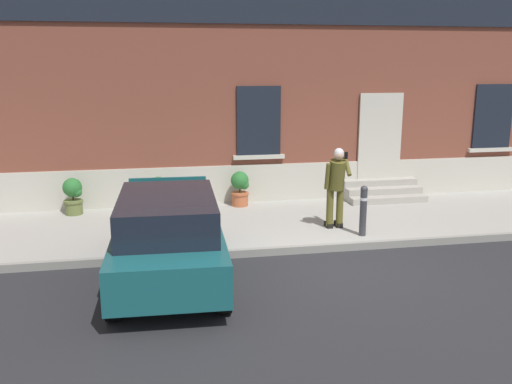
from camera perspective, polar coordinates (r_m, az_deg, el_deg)
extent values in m
plane|color=#232326|center=(10.11, 8.12, -7.85)|extent=(80.00, 80.00, 0.00)
cube|color=#99968E|center=(12.63, 4.08, -3.10)|extent=(24.00, 3.60, 0.15)
cube|color=gray|center=(10.92, 6.56, -5.77)|extent=(24.00, 0.12, 0.15)
cube|color=brown|center=(14.55, 1.76, 13.73)|extent=(24.00, 1.40, 7.50)
cube|color=#BCB7A8|center=(14.18, 2.30, 0.72)|extent=(24.00, 0.08, 1.10)
cube|color=brown|center=(14.81, 12.58, 5.38)|extent=(1.00, 0.08, 2.10)
cube|color=#BCB7A8|center=(14.78, 12.62, 5.57)|extent=(1.16, 0.06, 2.24)
cube|color=black|center=(13.81, 0.28, 7.33)|extent=(1.10, 0.06, 1.70)
cube|color=#BCB7A8|center=(13.90, 0.30, 3.62)|extent=(1.30, 0.12, 0.10)
cube|color=black|center=(16.28, 23.18, 7.17)|extent=(1.10, 0.06, 1.70)
cube|color=#BCB7A8|center=(16.35, 22.95, 4.02)|extent=(1.30, 0.12, 0.10)
cube|color=#9E998E|center=(14.38, 13.49, -0.78)|extent=(2.00, 0.32, 0.16)
cube|color=#9E998E|center=(14.64, 13.00, -0.18)|extent=(2.00, 0.32, 0.32)
cube|color=#9E998E|center=(14.91, 12.53, 0.40)|extent=(2.00, 0.32, 0.48)
cube|color=#165156|center=(9.45, -8.98, -5.39)|extent=(1.90, 4.06, 0.64)
cube|color=black|center=(9.14, -9.11, -2.12)|extent=(1.63, 2.46, 0.56)
cube|color=black|center=(11.44, -8.89, -3.25)|extent=(1.67, 0.16, 0.20)
cube|color=yellow|center=(11.39, -8.92, -2.38)|extent=(0.52, 0.04, 0.12)
cube|color=#B21414|center=(11.36, -12.78, -1.25)|extent=(0.16, 0.05, 0.18)
cube|color=#B21414|center=(11.34, -5.15, -0.99)|extent=(0.16, 0.05, 0.18)
cube|color=#165156|center=(11.00, -9.03, -0.04)|extent=(1.49, 0.12, 0.60)
cylinder|color=black|center=(8.31, -14.52, -10.69)|extent=(0.22, 0.61, 0.60)
cylinder|color=black|center=(8.28, -3.35, -10.35)|extent=(0.22, 0.61, 0.60)
cylinder|color=black|center=(10.92, -13.07, -4.79)|extent=(0.22, 0.61, 0.60)
cylinder|color=black|center=(10.90, -4.69, -4.51)|extent=(0.22, 0.61, 0.60)
cylinder|color=#333338|center=(11.47, 10.96, -2.14)|extent=(0.14, 0.14, 0.95)
sphere|color=#333338|center=(11.35, 11.07, 0.28)|extent=(0.15, 0.15, 0.15)
cylinder|color=silver|center=(11.39, 11.02, -0.70)|extent=(0.15, 0.15, 0.06)
cylinder|color=#333338|center=(10.70, -7.92, -3.13)|extent=(0.14, 0.14, 0.95)
sphere|color=#333338|center=(10.57, -8.01, -0.55)|extent=(0.15, 0.15, 0.15)
cylinder|color=silver|center=(10.62, -7.97, -1.60)|extent=(0.15, 0.15, 0.06)
cylinder|color=#514C1E|center=(11.89, 7.60, -1.58)|extent=(0.15, 0.15, 0.82)
cube|color=black|center=(12.05, 7.46, -3.35)|extent=(0.12, 0.28, 0.10)
cylinder|color=#514C1E|center=(11.96, 8.60, -1.53)|extent=(0.15, 0.15, 0.82)
cube|color=black|center=(12.12, 8.45, -3.28)|extent=(0.12, 0.28, 0.10)
cylinder|color=#514C1E|center=(11.71, 8.31, 1.76)|extent=(0.34, 0.45, 0.67)
sphere|color=tan|center=(11.56, 8.51, 3.83)|extent=(0.22, 0.22, 0.22)
sphere|color=silver|center=(11.55, 8.52, 3.98)|extent=(0.21, 0.21, 0.21)
cylinder|color=#514C1E|center=(11.61, 7.35, 1.61)|extent=(0.09, 0.19, 0.57)
cylinder|color=#514C1E|center=(11.70, 9.34, 2.73)|extent=(0.09, 0.41, 0.42)
cube|color=black|center=(11.59, 9.24, 3.73)|extent=(0.07, 0.02, 0.15)
cylinder|color=#606B38|center=(13.60, -18.23, -1.48)|extent=(0.40, 0.40, 0.34)
cylinder|color=#606B38|center=(13.56, -18.27, -0.91)|extent=(0.44, 0.44, 0.05)
cylinder|color=#47331E|center=(13.53, -18.31, -0.30)|extent=(0.04, 0.04, 0.24)
sphere|color=#286B2D|center=(13.49, -18.37, 0.45)|extent=(0.44, 0.44, 0.44)
sphere|color=#286B2D|center=(13.45, -17.94, 0.01)|extent=(0.24, 0.24, 0.24)
cylinder|color=#2D2D30|center=(13.27, -9.90, -1.36)|extent=(0.40, 0.40, 0.34)
cylinder|color=#2D2D30|center=(13.24, -9.92, -0.77)|extent=(0.44, 0.44, 0.05)
cylinder|color=#47331E|center=(13.20, -9.95, -0.14)|extent=(0.04, 0.04, 0.24)
sphere|color=#387F33|center=(13.17, -9.98, 0.62)|extent=(0.44, 0.44, 0.44)
sphere|color=#387F33|center=(13.14, -9.52, 0.17)|extent=(0.24, 0.24, 0.24)
cylinder|color=#B25B38|center=(13.69, -1.67, -0.72)|extent=(0.40, 0.40, 0.34)
cylinder|color=#B25B38|center=(13.66, -1.67, -0.15)|extent=(0.44, 0.44, 0.05)
cylinder|color=#47331E|center=(13.62, -1.68, 0.47)|extent=(0.04, 0.04, 0.24)
sphere|color=#286B2D|center=(13.59, -1.68, 1.21)|extent=(0.44, 0.44, 0.44)
sphere|color=#286B2D|center=(13.57, -1.23, 0.77)|extent=(0.24, 0.24, 0.24)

